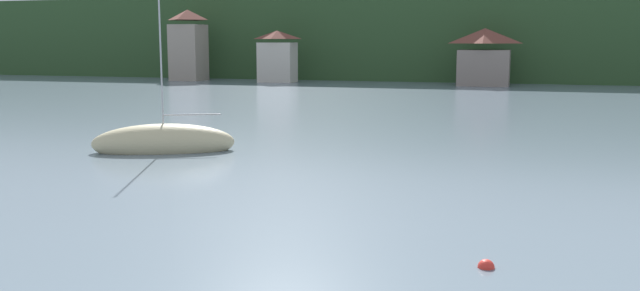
% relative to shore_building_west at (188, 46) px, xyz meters
% --- Properties ---
extents(wooded_hillside, '(352.00, 74.71, 30.89)m').
position_rel_shore_building_west_xyz_m(wooded_hillside, '(30.85, 49.01, 0.24)').
color(wooded_hillside, '#2D4C28').
rests_on(wooded_hillside, ground_plane).
extents(shore_building_west, '(4.77, 4.57, 10.45)m').
position_rel_shore_building_west_xyz_m(shore_building_west, '(0.00, 0.00, 0.00)').
color(shore_building_west, gray).
rests_on(shore_building_west, ground_plane).
extents(shore_building_westcentral, '(5.27, 3.54, 7.32)m').
position_rel_shore_building_west_xyz_m(shore_building_westcentral, '(14.37, -0.49, -1.53)').
color(shore_building_westcentral, beige).
rests_on(shore_building_westcentral, ground_plane).
extents(shore_building_central, '(6.91, 5.95, 7.50)m').
position_rel_shore_building_west_xyz_m(shore_building_central, '(43.11, 0.65, -1.41)').
color(shore_building_central, gray).
rests_on(shore_building_central, ground_plane).
extents(sailboat_far_7, '(7.64, 5.21, 9.23)m').
position_rel_shore_building_west_xyz_m(sailboat_far_7, '(30.75, -60.71, -4.61)').
color(sailboat_far_7, '#CCBC8E').
rests_on(sailboat_far_7, ground_plane).
extents(mooring_buoy_near, '(0.44, 0.44, 0.44)m').
position_rel_shore_building_west_xyz_m(mooring_buoy_near, '(48.21, -74.84, -5.08)').
color(mooring_buoy_near, red).
rests_on(mooring_buoy_near, ground_plane).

